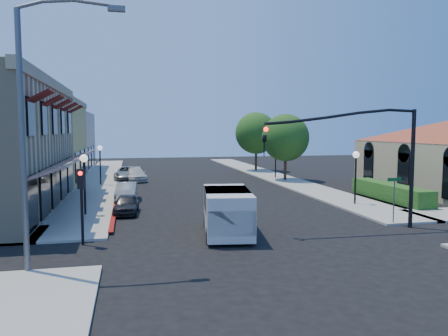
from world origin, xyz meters
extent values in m
plane|color=black|center=(0.00, 0.00, 0.00)|extent=(120.00, 120.00, 0.00)
cube|color=#9A978C|center=(-8.75, 27.00, 0.06)|extent=(3.50, 50.00, 0.12)
cube|color=#9A978C|center=(8.75, 27.00, 0.06)|extent=(3.50, 50.00, 0.12)
cube|color=maroon|center=(-6.90, 8.00, 0.00)|extent=(0.25, 10.00, 0.06)
cube|color=tan|center=(-10.65, 11.00, 7.80)|extent=(0.50, 18.20, 0.60)
cube|color=#561416|center=(-9.60, 11.00, 3.05)|extent=(1.75, 17.00, 0.67)
cube|color=#521210|center=(-9.95, 4.00, 6.55)|extent=(1.02, 1.50, 0.60)
cube|color=#521210|center=(-9.95, 7.40, 6.55)|extent=(1.02, 1.50, 0.60)
cube|color=#521210|center=(-9.95, 10.80, 6.55)|extent=(1.02, 1.50, 0.60)
cube|color=#521210|center=(-9.95, 14.20, 6.55)|extent=(1.02, 1.50, 0.60)
cube|color=#521210|center=(-9.95, 17.60, 6.55)|extent=(1.02, 1.50, 0.60)
cube|color=black|center=(-10.45, 3.50, 1.60)|extent=(0.12, 2.60, 2.60)
cube|color=black|center=(-10.45, 6.90, 1.60)|extent=(0.12, 2.60, 2.60)
cube|color=black|center=(-10.45, 10.30, 1.60)|extent=(0.12, 2.60, 2.60)
cube|color=black|center=(-10.45, 13.70, 1.60)|extent=(0.12, 2.60, 2.60)
cube|color=black|center=(-10.45, 17.10, 1.60)|extent=(0.12, 2.60, 2.60)
cube|color=tan|center=(-15.50, 26.00, 3.80)|extent=(10.00, 12.00, 7.60)
cube|color=#C6A496|center=(-15.50, 38.00, 3.50)|extent=(10.00, 12.00, 7.00)
cube|color=black|center=(14.45, 11.50, 1.80)|extent=(0.12, 1.40, 2.80)
cube|color=black|center=(14.45, 16.50, 1.80)|extent=(0.12, 1.40, 2.80)
cube|color=#1D4915|center=(11.70, 9.00, 0.00)|extent=(1.40, 8.00, 1.10)
cylinder|color=black|center=(8.80, 22.00, 1.05)|extent=(0.28, 0.28, 2.10)
sphere|color=#1D4915|center=(8.80, 22.00, 4.20)|extent=(4.56, 4.56, 4.56)
cylinder|color=black|center=(8.80, 32.00, 1.14)|extent=(0.28, 0.28, 2.27)
sphere|color=#1D4915|center=(8.80, 32.00, 4.55)|extent=(4.94, 4.94, 4.94)
cylinder|color=black|center=(8.00, 1.50, 3.00)|extent=(0.20, 0.20, 6.00)
cylinder|color=black|center=(4.10, 1.50, 5.60)|extent=(7.80, 0.14, 0.14)
imported|color=black|center=(0.20, 1.50, 4.70)|extent=(0.20, 0.16, 1.00)
sphere|color=#FF0C0C|center=(0.20, 1.32, 5.00)|extent=(0.22, 0.22, 0.22)
cylinder|color=black|center=(-8.00, 1.50, 1.50)|extent=(0.12, 0.12, 3.00)
cube|color=black|center=(-8.00, 1.35, 2.90)|extent=(0.28, 0.22, 0.85)
sphere|color=#FF0C0C|center=(-8.00, 1.23, 3.15)|extent=(0.18, 0.18, 0.18)
cylinder|color=#595B5E|center=(-9.50, -2.00, 4.50)|extent=(0.20, 0.20, 9.00)
cylinder|color=#595B5E|center=(-8.00, -2.00, 9.25)|extent=(3.00, 0.12, 0.12)
cube|color=#595B5E|center=(-6.30, -2.00, 9.15)|extent=(0.60, 0.25, 0.18)
cylinder|color=#595B5E|center=(7.50, 2.20, 1.25)|extent=(0.06, 0.06, 2.50)
cube|color=#0C591E|center=(7.50, 2.20, 2.40)|extent=(0.80, 0.04, 0.18)
cylinder|color=black|center=(-8.50, 8.00, 1.60)|extent=(0.12, 0.12, 3.20)
sphere|color=white|center=(-8.50, 8.00, 3.35)|extent=(0.44, 0.44, 0.44)
cylinder|color=black|center=(-8.50, 22.00, 1.60)|extent=(0.12, 0.12, 3.20)
sphere|color=white|center=(-8.50, 22.00, 3.35)|extent=(0.44, 0.44, 0.44)
cylinder|color=black|center=(8.50, 8.00, 1.60)|extent=(0.12, 0.12, 3.20)
sphere|color=white|center=(8.50, 8.00, 3.35)|extent=(0.44, 0.44, 0.44)
cylinder|color=black|center=(8.50, 24.00, 1.60)|extent=(0.12, 0.12, 3.20)
sphere|color=white|center=(8.50, 24.00, 3.35)|extent=(0.44, 0.44, 0.44)
cube|color=beige|center=(-1.47, 2.00, 1.15)|extent=(2.72, 5.05, 1.97)
cube|color=beige|center=(-1.75, -0.06, 1.04)|extent=(2.09, 0.93, 1.09)
cube|color=black|center=(-1.70, 0.32, 1.59)|extent=(1.86, 0.36, 0.98)
cube|color=black|center=(-1.42, 2.32, 1.64)|extent=(2.47, 3.11, 0.98)
cylinder|color=black|center=(-2.62, 0.50, 0.36)|extent=(0.37, 0.75, 0.72)
cylinder|color=black|center=(-2.16, 3.75, 0.36)|extent=(0.37, 0.75, 0.72)
cylinder|color=black|center=(-0.77, 0.25, 0.36)|extent=(0.37, 0.75, 0.72)
cylinder|color=black|center=(-0.32, 3.50, 0.36)|extent=(0.37, 0.75, 0.72)
imported|color=black|center=(-6.20, 8.26, 0.58)|extent=(1.64, 3.48, 1.15)
imported|color=gray|center=(-6.20, 13.00, 0.64)|extent=(1.63, 3.97, 1.28)
imported|color=#BABAB8|center=(-5.41, 24.93, 0.64)|extent=(2.28, 4.57, 1.27)
imported|color=#939498|center=(-6.20, 26.00, 0.67)|extent=(2.64, 5.02, 1.35)
camera|label=1|loc=(-5.96, -17.92, 5.00)|focal=35.00mm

